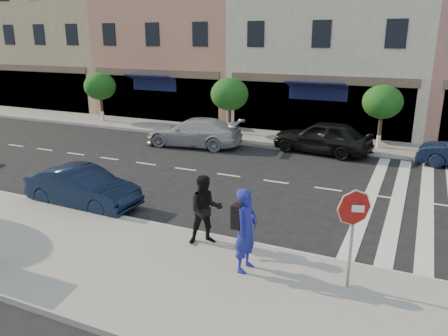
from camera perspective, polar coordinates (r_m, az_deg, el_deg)
ground at (r=13.40m, az=1.42°, el=-6.79°), size 120.00×120.00×0.00m
sidewalk_near at (r=10.40m, az=-7.05°, el=-13.88°), size 60.00×4.50×0.15m
sidewalk_far at (r=23.42m, az=12.18°, el=3.35°), size 60.00×3.00×0.15m
building_west_far at (r=39.00m, az=-19.62°, el=16.80°), size 12.00×9.00×12.00m
building_west_mid at (r=32.47m, az=-4.77°, el=19.62°), size 10.00×9.00×14.00m
building_centre at (r=28.79m, az=14.67°, el=16.54°), size 11.00×9.00×11.00m
street_tree_wa at (r=29.19m, az=-15.89°, el=10.20°), size 2.00×2.00×3.05m
street_tree_wb at (r=24.38m, az=0.74°, el=9.59°), size 2.10×2.10×3.06m
street_tree_c at (r=22.37m, az=20.00°, el=8.07°), size 1.90×1.90×3.04m
stop_sign at (r=9.43m, az=16.55°, el=-6.12°), size 0.76×0.27×2.24m
photographer at (r=10.03m, az=2.90°, el=-8.11°), size 0.53×0.76×1.98m
walker at (r=11.30m, az=-2.43°, el=-5.51°), size 1.14×1.09×1.85m
car_near_mid at (r=14.99m, az=-17.97°, el=-2.39°), size 3.95×1.45×1.29m
car_far_left at (r=22.26m, az=-3.98°, el=4.70°), size 5.12×2.54×1.43m
car_far_mid at (r=21.32m, az=12.72°, el=3.99°), size 4.84×2.48×1.58m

